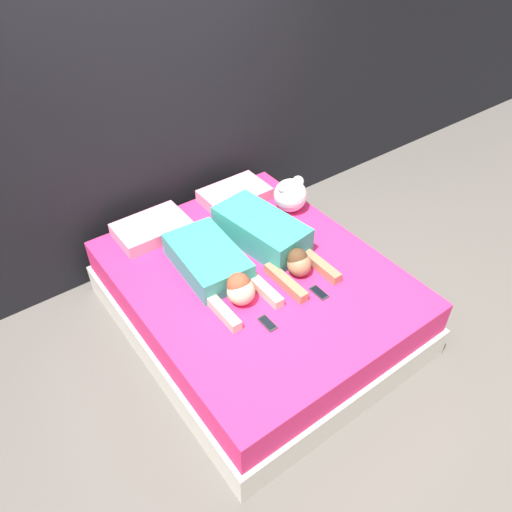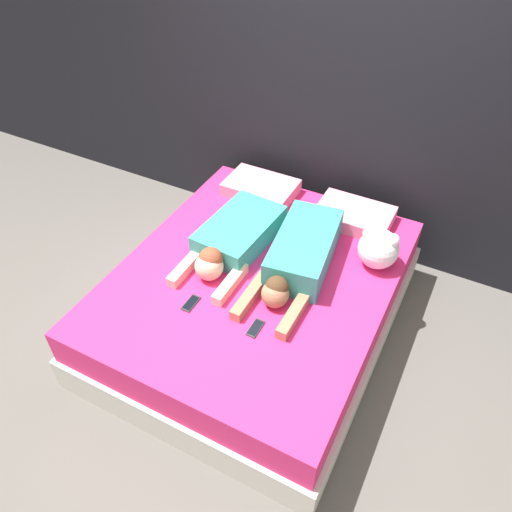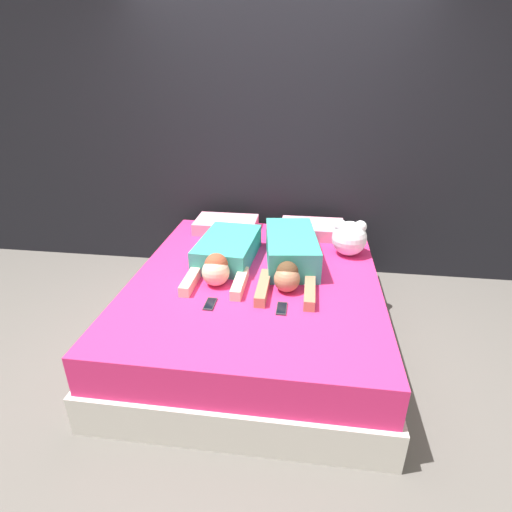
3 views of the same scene
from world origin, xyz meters
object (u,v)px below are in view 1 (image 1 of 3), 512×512
at_px(person_right, 268,236).
at_px(cell_phone_left, 267,323).
at_px(bed, 256,298).
at_px(cell_phone_right, 319,293).
at_px(person_left, 215,266).
at_px(plush_toy, 290,195).
at_px(pillow_head_left, 152,228).
at_px(pillow_head_right, 235,195).

relative_size(person_right, cell_phone_left, 7.55).
relative_size(bed, cell_phone_right, 15.10).
distance_m(person_left, plush_toy, 0.98).
bearing_deg(pillow_head_left, person_right, -46.58).
height_order(person_left, cell_phone_right, person_left).
height_order(cell_phone_left, plush_toy, plush_toy).
bearing_deg(pillow_head_right, cell_phone_left, -116.12).
xyz_separation_m(person_right, cell_phone_right, (-0.01, -0.60, -0.10)).
bearing_deg(bed, person_right, 36.31).
bearing_deg(pillow_head_left, bed, -64.85).
xyz_separation_m(pillow_head_left, pillow_head_right, (0.78, 0.00, 0.00)).
xyz_separation_m(bed, person_right, (0.23, 0.17, 0.37)).
bearing_deg(cell_phone_left, person_left, 92.07).
relative_size(pillow_head_right, plush_toy, 1.92).
bearing_deg(pillow_head_right, plush_toy, -52.56).
xyz_separation_m(person_left, person_right, (0.49, 0.03, 0.02)).
bearing_deg(cell_phone_left, plush_toy, 44.28).
xyz_separation_m(pillow_head_left, plush_toy, (1.07, -0.38, 0.09)).
xyz_separation_m(pillow_head_right, person_right, (-0.16, -0.66, 0.05)).
height_order(bed, pillow_head_right, pillow_head_right).
relative_size(pillow_head_left, cell_phone_right, 3.87).
bearing_deg(pillow_head_left, cell_phone_left, -82.88).
distance_m(person_right, cell_phone_right, 0.61).
height_order(person_right, cell_phone_left, person_right).
height_order(bed, pillow_head_left, pillow_head_left).
height_order(pillow_head_right, plush_toy, plush_toy).
bearing_deg(cell_phone_left, pillow_head_right, 63.88).
distance_m(pillow_head_left, plush_toy, 1.14).
bearing_deg(bed, cell_phone_left, -117.92).
xyz_separation_m(pillow_head_left, cell_phone_right, (0.61, -1.26, -0.05)).
distance_m(pillow_head_right, cell_phone_left, 1.41).
bearing_deg(pillow_head_right, pillow_head_left, 180.00).
height_order(person_right, cell_phone_right, person_right).
bearing_deg(pillow_head_left, person_left, -78.76).
height_order(person_left, cell_phone_left, person_left).
bearing_deg(cell_phone_right, bed, 117.19).
bearing_deg(cell_phone_left, bed, 62.08).
relative_size(cell_phone_right, plush_toy, 0.50).
bearing_deg(person_right, pillow_head_right, 76.65).
xyz_separation_m(pillow_head_right, cell_phone_right, (-0.17, -1.26, -0.05)).
xyz_separation_m(pillow_head_right, cell_phone_left, (-0.62, -1.27, -0.05)).
bearing_deg(plush_toy, pillow_head_right, 127.44).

